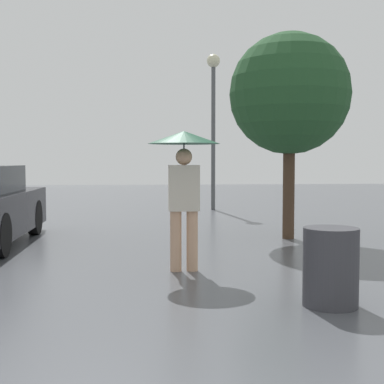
{
  "coord_description": "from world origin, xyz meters",
  "views": [
    {
      "loc": [
        -0.46,
        -1.49,
        1.42
      ],
      "look_at": [
        0.16,
        5.3,
        1.02
      ],
      "focal_mm": 50.0,
      "sensor_mm": 36.0,
      "label": 1
    }
  ],
  "objects_px": {
    "tree": "(290,94)",
    "trash_bin": "(331,267)",
    "street_lamp": "(213,101)",
    "pedestrian": "(184,165)"
  },
  "relations": [
    {
      "from": "trash_bin",
      "to": "street_lamp",
      "type": "bearing_deg",
      "value": 88.9
    },
    {
      "from": "tree",
      "to": "trash_bin",
      "type": "relative_size",
      "value": 4.82
    },
    {
      "from": "street_lamp",
      "to": "trash_bin",
      "type": "distance_m",
      "value": 10.66
    },
    {
      "from": "pedestrian",
      "to": "street_lamp",
      "type": "relative_size",
      "value": 0.4
    },
    {
      "from": "tree",
      "to": "street_lamp",
      "type": "xyz_separation_m",
      "value": [
        -0.62,
        5.82,
        0.53
      ]
    },
    {
      "from": "pedestrian",
      "to": "tree",
      "type": "xyz_separation_m",
      "value": [
        2.11,
        2.69,
        1.24
      ]
    },
    {
      "from": "street_lamp",
      "to": "tree",
      "type": "bearing_deg",
      "value": -83.95
    },
    {
      "from": "street_lamp",
      "to": "trash_bin",
      "type": "xyz_separation_m",
      "value": [
        -0.2,
        -10.3,
        -2.76
      ]
    },
    {
      "from": "tree",
      "to": "trash_bin",
      "type": "xyz_separation_m",
      "value": [
        -0.82,
        -4.48,
        -2.22
      ]
    },
    {
      "from": "street_lamp",
      "to": "trash_bin",
      "type": "bearing_deg",
      "value": -91.1
    }
  ]
}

